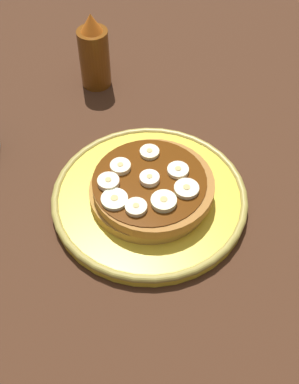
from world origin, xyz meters
The scene contains 13 objects.
ground_plane centered at (0.00, 0.00, -1.50)cm, with size 140.00×140.00×3.00cm, color #422616.
plate centered at (0.00, 0.00, 1.05)cm, with size 27.81×27.81×1.94cm.
pancake_stack centered at (-0.02, 0.07, 3.24)cm, with size 17.70×17.84×3.26cm.
banana_slice_0 centered at (0.28, -0.20, 5.19)cm, with size 2.73×2.73×1.02cm.
banana_slice_1 centered at (3.11, 3.08, 5.18)cm, with size 3.44×3.44×1.00cm.
banana_slice_2 centered at (-2.83, 3.17, 5.09)cm, with size 3.00×3.00×0.82cm.
banana_slice_3 centered at (4.89, -3.15, 5.07)cm, with size 3.59×3.59×0.77cm.
banana_slice_4 centered at (2.43, -5.02, 5.20)cm, with size 3.00×3.00×1.03cm.
banana_slice_5 centered at (-4.80, -1.70, 5.08)cm, with size 2.80×2.80×0.78cm.
banana_slice_6 centered at (0.10, 5.25, 5.10)cm, with size 3.38×3.38×0.83cm.
banana_slice_7 centered at (-0.76, -4.56, 5.16)cm, with size 2.89×2.89×0.96cm.
banana_slice_8 centered at (5.22, 0.23, 5.13)cm, with size 2.91×2.91×0.90cm.
syrup_bottle centered at (-22.62, -17.99, 6.07)cm, with size 5.21×5.21×13.54cm.
Camera 1 is at (42.35, 15.03, 56.49)cm, focal length 47.02 mm.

